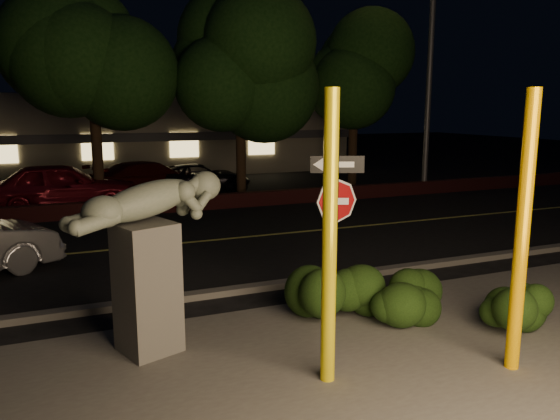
% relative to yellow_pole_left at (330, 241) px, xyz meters
% --- Properties ---
extents(ground, '(90.00, 90.00, 0.00)m').
position_rel_yellow_pole_left_xyz_m(ground, '(0.88, 10.66, -1.81)').
color(ground, black).
rests_on(ground, ground).
extents(patio, '(14.00, 6.00, 0.02)m').
position_rel_yellow_pole_left_xyz_m(patio, '(0.88, -0.34, -1.80)').
color(patio, '#4C4944').
rests_on(patio, ground).
extents(road, '(80.00, 8.00, 0.01)m').
position_rel_yellow_pole_left_xyz_m(road, '(0.88, 7.66, -1.80)').
color(road, black).
rests_on(road, ground).
extents(lane_marking, '(80.00, 0.12, 0.00)m').
position_rel_yellow_pole_left_xyz_m(lane_marking, '(0.88, 7.66, -1.79)').
color(lane_marking, '#B3AF47').
rests_on(lane_marking, road).
extents(curb, '(80.00, 0.25, 0.12)m').
position_rel_yellow_pole_left_xyz_m(curb, '(0.88, 3.56, -1.75)').
color(curb, '#4C4944').
rests_on(curb, ground).
extents(brick_wall, '(40.00, 0.35, 0.50)m').
position_rel_yellow_pole_left_xyz_m(brick_wall, '(0.88, 11.96, -1.56)').
color(brick_wall, '#411415').
rests_on(brick_wall, ground).
extents(parking_lot, '(40.00, 12.00, 0.01)m').
position_rel_yellow_pole_left_xyz_m(parking_lot, '(0.88, 17.66, -1.80)').
color(parking_lot, black).
rests_on(parking_lot, ground).
extents(building, '(22.00, 10.20, 4.00)m').
position_rel_yellow_pole_left_xyz_m(building, '(0.88, 25.64, 0.19)').
color(building, '#686153').
rests_on(building, ground).
extents(tree_far_b, '(5.20, 5.20, 8.41)m').
position_rel_yellow_pole_left_xyz_m(tree_far_b, '(-1.62, 13.86, 4.24)').
color(tree_far_b, black).
rests_on(tree_far_b, ground).
extents(tree_far_c, '(4.80, 4.80, 7.84)m').
position_rel_yellow_pole_left_xyz_m(tree_far_c, '(3.38, 13.46, 3.85)').
color(tree_far_c, black).
rests_on(tree_far_c, ground).
extents(tree_far_d, '(4.40, 4.40, 7.42)m').
position_rel_yellow_pole_left_xyz_m(tree_far_d, '(8.38, 13.96, 3.61)').
color(tree_far_d, black).
rests_on(tree_far_d, ground).
extents(yellow_pole_left, '(0.18, 0.18, 3.62)m').
position_rel_yellow_pole_left_xyz_m(yellow_pole_left, '(0.00, 0.00, 0.00)').
color(yellow_pole_left, yellow).
rests_on(yellow_pole_left, ground).
extents(yellow_pole_right, '(0.18, 0.18, 3.63)m').
position_rel_yellow_pole_left_xyz_m(yellow_pole_right, '(2.39, -0.64, 0.01)').
color(yellow_pole_right, '#FFB300').
rests_on(yellow_pole_right, ground).
extents(signpost, '(0.83, 0.34, 2.61)m').
position_rel_yellow_pole_left_xyz_m(signpost, '(1.28, 2.19, 0.05)').
color(signpost, black).
rests_on(signpost, ground).
extents(sculpture, '(2.29, 1.31, 2.48)m').
position_rel_yellow_pole_left_xyz_m(sculpture, '(-1.88, 1.72, -0.28)').
color(sculpture, '#4C4944').
rests_on(sculpture, ground).
extents(hedge_center, '(2.15, 1.46, 1.02)m').
position_rel_yellow_pole_left_xyz_m(hedge_center, '(1.34, 1.93, -1.30)').
color(hedge_center, black).
rests_on(hedge_center, ground).
extents(hedge_right, '(1.89, 1.48, 1.09)m').
position_rel_yellow_pole_left_xyz_m(hedge_right, '(2.05, 1.24, -1.26)').
color(hedge_right, black).
rests_on(hedge_right, ground).
extents(hedge_far_right, '(1.52, 1.12, 0.95)m').
position_rel_yellow_pole_left_xyz_m(hedge_far_right, '(3.44, 0.31, -1.33)').
color(hedge_far_right, black).
rests_on(hedge_far_right, ground).
extents(streetlight, '(1.55, 0.82, 10.88)m').
position_rel_yellow_pole_left_xyz_m(streetlight, '(10.37, 12.16, 4.67)').
color(streetlight, '#4F5055').
rests_on(streetlight, ground).
extents(parked_car_red, '(4.76, 2.10, 1.59)m').
position_rel_yellow_pole_left_xyz_m(parked_car_red, '(-2.81, 13.83, -1.01)').
color(parked_car_red, maroon).
rests_on(parked_car_red, ground).
extents(parked_car_darkred, '(5.02, 3.36, 1.35)m').
position_rel_yellow_pole_left_xyz_m(parked_car_darkred, '(0.39, 15.65, -1.13)').
color(parked_car_darkred, '#430E0B').
rests_on(parked_car_darkred, ground).
extents(parked_car_dark, '(4.26, 2.16, 1.15)m').
position_rel_yellow_pole_left_xyz_m(parked_car_dark, '(2.36, 15.75, -1.23)').
color(parked_car_dark, black).
rests_on(parked_car_dark, ground).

